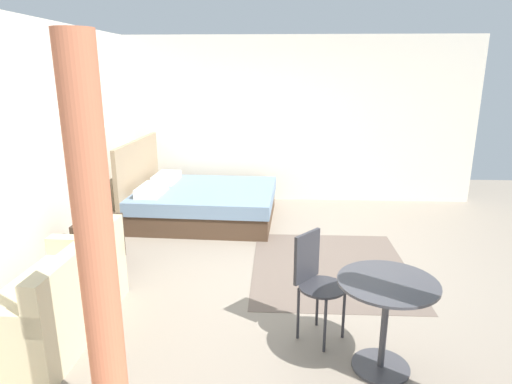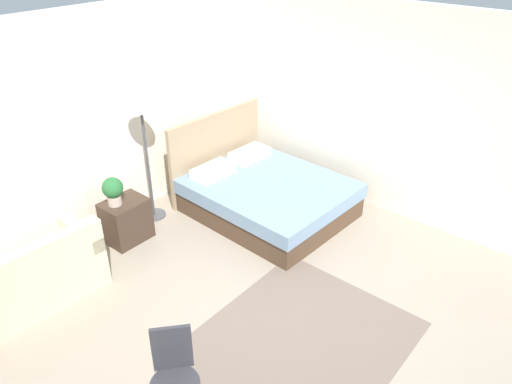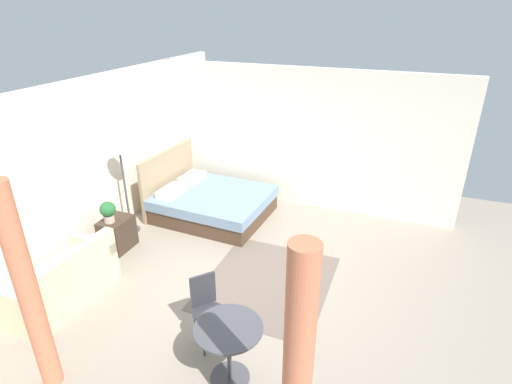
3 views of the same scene
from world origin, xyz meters
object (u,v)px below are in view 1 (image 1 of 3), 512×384
bed (200,202)px  potted_plant (90,206)px  cafe_chair_near_window (314,276)px  balcony_table (386,308)px  couch (57,301)px  floor_lamp (93,131)px  nightstand (99,242)px

bed → potted_plant: 1.97m
potted_plant → cafe_chair_near_window: size_ratio=0.39×
potted_plant → balcony_table: (-1.58, -2.82, -0.23)m
couch → cafe_chair_near_window: 2.16m
bed → floor_lamp: (-1.04, 1.06, 1.18)m
floor_lamp → balcony_table: (-2.23, -2.98, -0.95)m
nightstand → cafe_chair_near_window: size_ratio=0.60×
potted_plant → floor_lamp: (0.65, 0.16, 0.72)m
balcony_table → nightstand: bearing=59.0°
bed → couch: (-2.94, 0.70, 0.02)m
potted_plant → balcony_table: size_ratio=0.49×
couch → cafe_chair_near_window: size_ratio=1.67×
couch → floor_lamp: bearing=10.6°
couch → potted_plant: potted_plant is taller
bed → balcony_table: bearing=-149.6°
bed → balcony_table: bed is taller
couch → nightstand: bearing=7.5°
nightstand → balcony_table: (-1.68, -2.80, 0.24)m
floor_lamp → bed: bearing=-45.3°
couch → nightstand: size_ratio=2.78×
nightstand → potted_plant: bearing=168.7°
couch → potted_plant: (1.25, 0.20, 0.44)m
couch → potted_plant: size_ratio=4.26×
bed → potted_plant: (-1.69, 0.90, 0.46)m
nightstand → cafe_chair_near_window: 2.66m
bed → floor_lamp: floor_lamp is taller
bed → couch: 3.02m
nightstand → floor_lamp: bearing=18.0°
balcony_table → cafe_chair_near_window: size_ratio=0.80×
bed → floor_lamp: bearing=134.7°
floor_lamp → balcony_table: bearing=-126.8°
potted_plant → floor_lamp: size_ratio=0.20×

